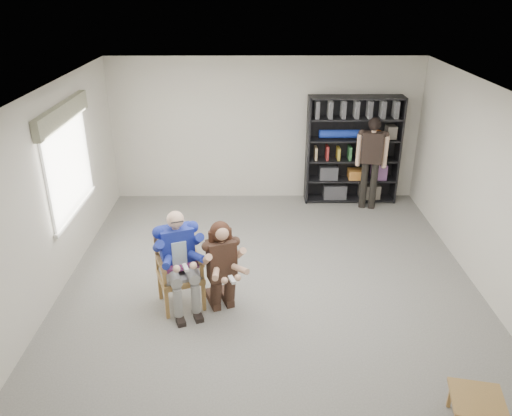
{
  "coord_description": "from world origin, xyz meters",
  "views": [
    {
      "loc": [
        -0.24,
        -5.98,
        4.07
      ],
      "look_at": [
        -0.2,
        0.6,
        1.05
      ],
      "focal_mm": 35.0,
      "sensor_mm": 36.0,
      "label": 1
    }
  ],
  "objects_px": {
    "standing_man": "(371,164)",
    "side_table": "(475,412)",
    "seated_man": "(179,260)",
    "armchair": "(180,270)",
    "kneeling_woman": "(223,268)",
    "bookshelf": "(353,150)"
  },
  "relations": [
    {
      "from": "seated_man",
      "to": "kneeling_woman",
      "type": "xyz_separation_m",
      "value": [
        0.58,
        -0.12,
        -0.06
      ]
    },
    {
      "from": "armchair",
      "to": "bookshelf",
      "type": "height_order",
      "value": "bookshelf"
    },
    {
      "from": "kneeling_woman",
      "to": "side_table",
      "type": "height_order",
      "value": "kneeling_woman"
    },
    {
      "from": "bookshelf",
      "to": "standing_man",
      "type": "height_order",
      "value": "bookshelf"
    },
    {
      "from": "side_table",
      "to": "bookshelf",
      "type": "bearing_deg",
      "value": 92.56
    },
    {
      "from": "seated_man",
      "to": "bookshelf",
      "type": "xyz_separation_m",
      "value": [
        2.92,
        3.56,
        0.35
      ]
    },
    {
      "from": "side_table",
      "to": "standing_man",
      "type": "bearing_deg",
      "value": 89.64
    },
    {
      "from": "bookshelf",
      "to": "side_table",
      "type": "relative_size",
      "value": 4.16
    },
    {
      "from": "standing_man",
      "to": "side_table",
      "type": "height_order",
      "value": "standing_man"
    },
    {
      "from": "seated_man",
      "to": "standing_man",
      "type": "relative_size",
      "value": 0.78
    },
    {
      "from": "armchair",
      "to": "standing_man",
      "type": "bearing_deg",
      "value": 24.13
    },
    {
      "from": "seated_man",
      "to": "armchair",
      "type": "bearing_deg",
      "value": 0.0
    },
    {
      "from": "kneeling_woman",
      "to": "standing_man",
      "type": "height_order",
      "value": "standing_man"
    },
    {
      "from": "armchair",
      "to": "kneeling_woman",
      "type": "xyz_separation_m",
      "value": [
        0.58,
        -0.12,
        0.1
      ]
    },
    {
      "from": "seated_man",
      "to": "side_table",
      "type": "relative_size",
      "value": 2.77
    },
    {
      "from": "armchair",
      "to": "seated_man",
      "type": "distance_m",
      "value": 0.16
    },
    {
      "from": "armchair",
      "to": "side_table",
      "type": "distance_m",
      "value": 3.81
    },
    {
      "from": "seated_man",
      "to": "standing_man",
      "type": "bearing_deg",
      "value": 24.13
    },
    {
      "from": "kneeling_woman",
      "to": "standing_man",
      "type": "xyz_separation_m",
      "value": [
        2.63,
        3.31,
        0.25
      ]
    },
    {
      "from": "kneeling_woman",
      "to": "standing_man",
      "type": "relative_size",
      "value": 0.72
    },
    {
      "from": "bookshelf",
      "to": "side_table",
      "type": "height_order",
      "value": "bookshelf"
    },
    {
      "from": "bookshelf",
      "to": "side_table",
      "type": "distance_m",
      "value": 5.71
    }
  ]
}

